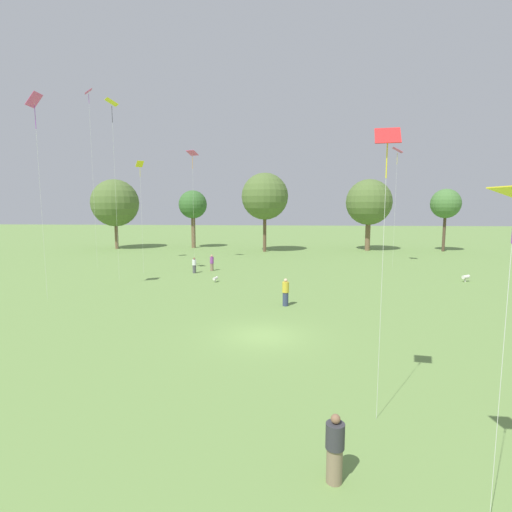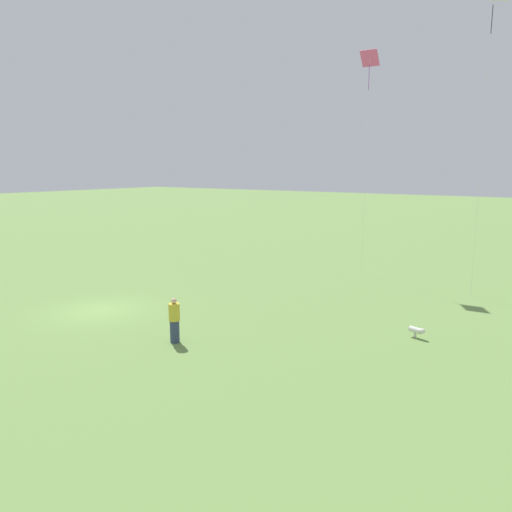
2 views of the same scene
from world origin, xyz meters
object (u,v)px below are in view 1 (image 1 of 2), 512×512
(kite_5, at_px, (35,107))
(dog_1, at_px, (466,277))
(person_4, at_px, (335,449))
(kite_3, at_px, (140,170))
(kite_4, at_px, (192,156))
(dog_0, at_px, (216,278))
(kite_9, at_px, (387,150))
(person_1, at_px, (212,263))
(kite_8, at_px, (112,110))
(kite_6, at_px, (397,153))
(person_3, at_px, (286,292))
(kite_7, at_px, (89,102))
(person_0, at_px, (194,265))

(kite_5, bearing_deg, dog_1, 147.29)
(person_4, xyz_separation_m, kite_3, (-15.90, 30.27, 9.51))
(kite_4, relative_size, dog_0, 18.22)
(kite_3, xyz_separation_m, kite_9, (17.64, -27.12, -1.86))
(person_1, height_order, dog_0, person_1)
(kite_3, relative_size, kite_8, 0.70)
(kite_6, relative_size, dog_1, 16.08)
(dog_1, bearing_deg, person_3, -87.18)
(kite_3, height_order, kite_9, kite_3)
(kite_4, distance_m, kite_8, 13.47)
(person_4, height_order, kite_7, kite_7)
(person_4, bearing_deg, kite_5, -101.71)
(kite_4, height_order, kite_7, kite_7)
(person_0, height_order, kite_8, kite_8)
(kite_4, bearing_deg, person_0, 171.93)
(kite_5, bearing_deg, kite_4, -155.54)
(dog_1, bearing_deg, person_4, -57.30)
(kite_4, xyz_separation_m, kite_9, (14.27, -35.54, -4.20))
(person_0, distance_m, kite_8, 16.33)
(kite_7, height_order, kite_9, kite_7)
(kite_8, height_order, dog_0, kite_8)
(person_0, height_order, kite_9, kite_9)
(person_0, bearing_deg, kite_5, 41.93)
(kite_6, bearing_deg, kite_4, 136.45)
(kite_3, height_order, kite_5, kite_5)
(person_1, xyz_separation_m, dog_0, (1.50, -6.20, -0.52))
(dog_0, bearing_deg, kite_6, 45.90)
(person_1, relative_size, kite_7, 0.09)
(kite_9, bearing_deg, kite_7, -177.93)
(kite_5, height_order, kite_7, kite_7)
(kite_3, relative_size, kite_6, 0.85)
(person_1, height_order, kite_9, kite_9)
(person_0, xyz_separation_m, kite_4, (-1.90, 8.18, 11.94))
(kite_4, distance_m, kite_7, 12.31)
(person_1, bearing_deg, kite_8, -45.21)
(person_4, bearing_deg, person_0, -128.24)
(person_1, height_order, person_3, person_3)
(person_1, xyz_separation_m, person_3, (7.84, -14.41, 0.09))
(kite_4, xyz_separation_m, kite_7, (-10.00, -4.95, 5.18))
(kite_7, height_order, dog_0, kite_7)
(person_4, height_order, kite_6, kite_6)
(person_1, distance_m, dog_1, 24.60)
(kite_3, xyz_separation_m, dog_1, (31.00, -2.57, -9.96))
(person_0, bearing_deg, person_4, 95.92)
(person_1, relative_size, person_3, 0.90)
(person_3, height_order, dog_0, person_3)
(kite_8, bearing_deg, kite_9, -134.09)
(kite_5, xyz_separation_m, dog_1, (34.08, 9.21, -13.35))
(dog_0, relative_size, dog_1, 0.89)
(dog_0, bearing_deg, person_0, 139.09)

